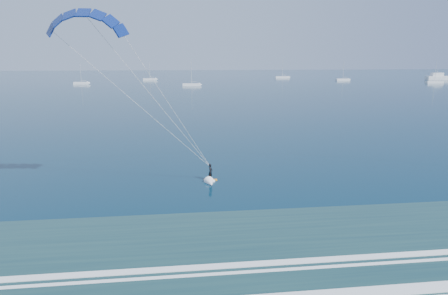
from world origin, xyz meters
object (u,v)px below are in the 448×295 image
at_px(sailboat_1, 81,83).
at_px(sailboat_3, 192,85).
at_px(sailboat_5, 343,80).
at_px(kitesurfer_rig, 152,97).
at_px(motor_yacht, 438,77).
at_px(sailboat_2, 150,79).
at_px(sailboat_6, 435,82).
at_px(sailboat_4, 282,77).

bearing_deg(sailboat_1, sailboat_3, -18.81).
bearing_deg(sailboat_5, sailboat_3, -158.77).
relative_size(kitesurfer_rig, sailboat_5, 1.64).
height_order(kitesurfer_rig, motor_yacht, kitesurfer_rig).
distance_m(sailboat_1, sailboat_2, 48.36).
height_order(motor_yacht, sailboat_5, sailboat_5).
relative_size(sailboat_3, sailboat_6, 0.97).
bearing_deg(sailboat_1, sailboat_2, 46.70).
bearing_deg(sailboat_4, kitesurfer_rig, -108.22).
relative_size(sailboat_2, sailboat_4, 0.85).
bearing_deg(sailboat_3, sailboat_6, 1.88).
bearing_deg(sailboat_4, sailboat_1, -156.67).
bearing_deg(motor_yacht, sailboat_4, 160.75).
bearing_deg(sailboat_1, kitesurfer_rig, -75.46).
xyz_separation_m(sailboat_1, sailboat_2, (33.17, 35.19, 0.00)).
xyz_separation_m(motor_yacht, sailboat_4, (-92.17, 32.19, -1.00)).
distance_m(sailboat_1, sailboat_4, 132.34).
bearing_deg(sailboat_4, sailboat_6, -45.55).
relative_size(sailboat_3, sailboat_5, 1.07).
distance_m(sailboat_1, sailboat_3, 59.62).
relative_size(sailboat_2, sailboat_3, 0.91).
relative_size(motor_yacht, sailboat_3, 1.27).
height_order(sailboat_2, sailboat_6, sailboat_6).
height_order(sailboat_1, sailboat_2, sailboat_2).
distance_m(kitesurfer_rig, sailboat_5, 220.15).
distance_m(kitesurfer_rig, sailboat_1, 183.21).
relative_size(motor_yacht, sailboat_1, 1.45).
bearing_deg(kitesurfer_rig, sailboat_1, 104.54).
relative_size(sailboat_1, sailboat_6, 0.85).
height_order(kitesurfer_rig, sailboat_2, kitesurfer_rig).
height_order(sailboat_3, sailboat_5, sailboat_3).
bearing_deg(sailboat_2, kitesurfer_rig, -86.55).
xyz_separation_m(sailboat_2, sailboat_5, (116.34, -18.26, 0.00)).
bearing_deg(sailboat_6, kitesurfer_rig, -131.12).
height_order(motor_yacht, sailboat_6, sailboat_6).
xyz_separation_m(kitesurfer_rig, sailboat_1, (-45.95, 177.13, -8.94)).
distance_m(sailboat_2, sailboat_5, 117.76).
bearing_deg(sailboat_4, sailboat_3, -132.26).
height_order(sailboat_2, sailboat_5, sailboat_5).
bearing_deg(sailboat_3, sailboat_4, 47.74).
xyz_separation_m(sailboat_1, sailboat_3, (56.43, -19.22, 0.01)).
bearing_deg(sailboat_2, sailboat_1, -133.30).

